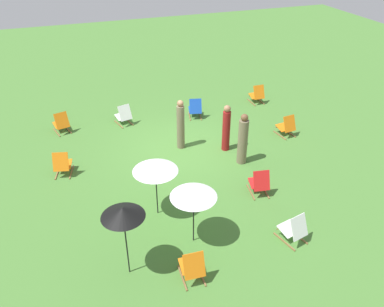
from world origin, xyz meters
TOP-DOWN VIEW (x-y plane):
  - ground_plane at (0.00, 0.00)m, footprint 40.00×40.00m
  - deckchair_0 at (4.00, 0.25)m, footprint 0.65×0.85m
  - deckchair_1 at (-1.34, -2.21)m, footprint 0.64×0.85m
  - deckchair_2 at (-1.39, 3.22)m, footprint 0.59×0.83m
  - deckchair_3 at (-4.02, 0.35)m, footprint 0.57×0.81m
  - deckchair_4 at (3.84, -2.69)m, footprint 0.65×0.86m
  - deckchair_5 at (1.54, 5.59)m, footprint 0.51×0.78m
  - deckchair_6 at (-4.37, -2.67)m, footprint 0.48×0.76m
  - deckchair_7 at (-1.27, 5.28)m, footprint 0.64×0.85m
  - deckchair_8 at (1.50, -2.57)m, footprint 0.66×0.86m
  - umbrella_0 at (2.86, 4.93)m, footprint 0.95×0.95m
  - umbrella_1 at (1.68, 3.09)m, footprint 1.20×1.20m
  - umbrella_2 at (1.11, 4.44)m, footprint 1.14×1.14m
  - person_0 at (-1.48, 0.54)m, footprint 0.37×0.37m
  - person_1 at (-1.64, 1.49)m, footprint 0.42×0.42m
  - person_2 at (-0.05, -0.12)m, footprint 0.31×0.31m

SIDE VIEW (x-z plane):
  - ground_plane at x=0.00m, z-range 0.00..0.00m
  - deckchair_0 at x=4.00m, z-range -0.05..0.79m
  - deckchair_1 at x=-1.34m, z-range -0.05..0.79m
  - deckchair_2 at x=-1.39m, z-range -0.05..0.79m
  - deckchair_3 at x=-4.02m, z-range -0.05..0.79m
  - deckchair_4 at x=3.84m, z-range -0.05..0.79m
  - deckchair_5 at x=1.54m, z-range -0.05..0.79m
  - deckchair_6 at x=-4.37m, z-range -0.05..0.79m
  - deckchair_7 at x=-1.27m, z-range -0.05..0.79m
  - deckchair_8 at x=1.50m, z-range -0.05..0.79m
  - person_0 at x=-1.48m, z-range -0.02..1.66m
  - person_1 at x=-1.64m, z-range -0.05..1.73m
  - person_2 at x=-0.05m, z-range -0.03..1.77m
  - umbrella_2 at x=1.11m, z-range 0.70..2.35m
  - umbrella_1 at x=1.68m, z-range 0.70..2.40m
  - umbrella_0 at x=2.86m, z-range 0.83..2.73m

